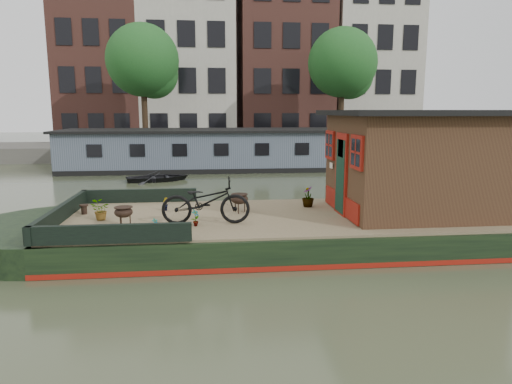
{
  "coord_description": "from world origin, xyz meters",
  "views": [
    {
      "loc": [
        -2.68,
        -10.27,
        3.05
      ],
      "look_at": [
        -1.53,
        0.5,
        1.12
      ],
      "focal_mm": 32.0,
      "sensor_mm": 36.0,
      "label": 1
    }
  ],
  "objects": [
    {
      "name": "potted_plant_c",
      "position": [
        -5.09,
        -0.05,
        0.87
      ],
      "size": [
        0.42,
        0.37,
        0.45
      ],
      "primitive_type": "imported",
      "rotation": [
        0.0,
        0.0,
        3.2
      ],
      "color": "#AF3F32",
      "rests_on": "houseboat_deck"
    },
    {
      "name": "potted_plant_e",
      "position": [
        -3.76,
        -1.15,
        0.78
      ],
      "size": [
        0.17,
        0.17,
        0.27
      ],
      "primitive_type": "imported",
      "rotation": [
        0.0,
        0.0,
        0.76
      ],
      "color": "#A93C31",
      "rests_on": "houseboat_deck"
    },
    {
      "name": "bow_bulwark",
      "position": [
        -5.07,
        0.0,
        0.82
      ],
      "size": [
        3.0,
        4.0,
        0.35
      ],
      "color": "black",
      "rests_on": "houseboat_deck"
    },
    {
      "name": "houseboat_hull",
      "position": [
        -1.33,
        0.0,
        0.27
      ],
      "size": [
        14.01,
        4.02,
        0.6
      ],
      "color": "black",
      "rests_on": "ground"
    },
    {
      "name": "tree_right",
      "position": [
        6.14,
        19.07,
        5.89
      ],
      "size": [
        4.4,
        4.4,
        7.4
      ],
      "color": "#332316",
      "rests_on": "quay"
    },
    {
      "name": "potted_plant_b",
      "position": [
        -3.74,
        0.81,
        0.81
      ],
      "size": [
        0.17,
        0.19,
        0.32
      ],
      "primitive_type": "imported",
      "rotation": [
        0.0,
        0.0,
        1.74
      ],
      "color": "brown",
      "rests_on": "houseboat_deck"
    },
    {
      "name": "ground",
      "position": [
        0.0,
        0.0,
        0.0
      ],
      "size": [
        120.0,
        120.0,
        0.0
      ],
      "primitive_type": "plane",
      "color": "#343C26",
      "rests_on": "ground"
    },
    {
      "name": "cabin",
      "position": [
        2.19,
        0.0,
        1.88
      ],
      "size": [
        4.0,
        3.5,
        2.42
      ],
      "color": "black",
      "rests_on": "houseboat_deck"
    },
    {
      "name": "bollard_stbd",
      "position": [
        -5.6,
        -1.55,
        0.75
      ],
      "size": [
        0.17,
        0.17,
        0.2
      ],
      "primitive_type": "cylinder",
      "color": "black",
      "rests_on": "houseboat_deck"
    },
    {
      "name": "bicycle",
      "position": [
        -2.73,
        -0.64,
        1.15
      ],
      "size": [
        1.9,
        0.7,
        0.99
      ],
      "primitive_type": "imported",
      "rotation": [
        0.0,
        0.0,
        1.55
      ],
      "color": "black",
      "rests_on": "houseboat_deck"
    },
    {
      "name": "townhouse_row",
      "position": [
        0.15,
        27.5,
        7.9
      ],
      "size": [
        27.25,
        8.0,
        16.5
      ],
      "color": "brown",
      "rests_on": "ground"
    },
    {
      "name": "brazier_rear",
      "position": [
        -1.94,
        0.39,
        0.88
      ],
      "size": [
        0.49,
        0.49,
        0.45
      ],
      "primitive_type": null,
      "rotation": [
        0.0,
        0.0,
        -0.2
      ],
      "color": "black",
      "rests_on": "houseboat_deck"
    },
    {
      "name": "far_houseboat",
      "position": [
        0.0,
        14.0,
        0.97
      ],
      "size": [
        20.4,
        4.4,
        2.11
      ],
      "color": "#525C6E",
      "rests_on": "ground"
    },
    {
      "name": "potted_plant_d",
      "position": [
        -0.16,
        0.87,
        0.92
      ],
      "size": [
        0.32,
        0.32,
        0.53
      ],
      "primitive_type": "imported",
      "rotation": [
        0.0,
        0.0,
        4.63
      ],
      "color": "#965428",
      "rests_on": "houseboat_deck"
    },
    {
      "name": "dinghy",
      "position": [
        -4.88,
        10.07,
        0.28
      ],
      "size": [
        3.1,
        2.52,
        0.56
      ],
      "primitive_type": "imported",
      "rotation": [
        0.0,
        0.0,
        1.8
      ],
      "color": "black",
      "rests_on": "ground"
    },
    {
      "name": "quay",
      "position": [
        0.0,
        20.5,
        0.45
      ],
      "size": [
        60.0,
        6.0,
        0.9
      ],
      "primitive_type": "cube",
      "color": "#47443F",
      "rests_on": "ground"
    },
    {
      "name": "brazier_front",
      "position": [
        -4.45,
        -0.73,
        0.87
      ],
      "size": [
        0.49,
        0.49,
        0.43
      ],
      "primitive_type": null,
      "rotation": [
        0.0,
        0.0,
        -0.26
      ],
      "color": "black",
      "rests_on": "houseboat_deck"
    },
    {
      "name": "tree_left",
      "position": [
        -6.36,
        19.07,
        5.89
      ],
      "size": [
        4.4,
        4.4,
        7.4
      ],
      "color": "#332316",
      "rests_on": "quay"
    },
    {
      "name": "bollard_port",
      "position": [
        -5.6,
        0.61,
        0.76
      ],
      "size": [
        0.2,
        0.2,
        0.23
      ],
      "primitive_type": "cylinder",
      "color": "black",
      "rests_on": "houseboat_deck"
    },
    {
      "name": "potted_plant_a",
      "position": [
        -2.96,
        -0.82,
        0.83
      ],
      "size": [
        0.22,
        0.23,
        0.36
      ],
      "primitive_type": "imported",
      "rotation": [
        0.0,
        0.0,
        0.88
      ],
      "color": "#96352A",
      "rests_on": "houseboat_deck"
    },
    {
      "name": "houseboat_deck",
      "position": [
        0.0,
        0.0,
        0.62
      ],
      "size": [
        11.8,
        3.8,
        0.05
      ],
      "primitive_type": "cube",
      "color": "#847052",
      "rests_on": "houseboat_hull"
    }
  ]
}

